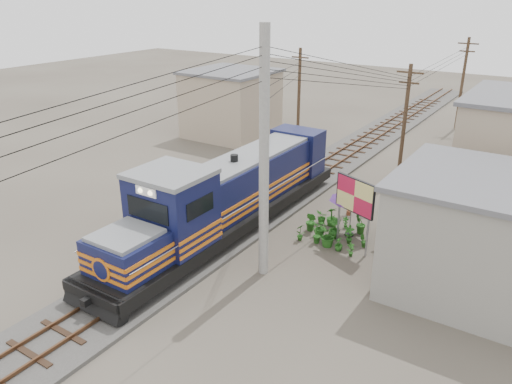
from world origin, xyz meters
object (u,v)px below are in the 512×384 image
Objects in this scene: market_umbrella at (352,195)px; vendor at (401,210)px; billboard at (355,198)px; locomotive at (227,197)px.

market_umbrella is 1.55× the size of vendor.
billboard is 2.15× the size of vendor.
locomotive is 6.83× the size of market_umbrella.
vendor is at bearing 57.16° from market_umbrella.
locomotive is 5.91m from market_umbrella.
locomotive reaches higher than vendor.
locomotive is 8.73m from vendor.
vendor is at bearing 96.06° from billboard.
market_umbrella is (5.17, 2.86, 0.29)m from locomotive.
billboard reaches higher than market_umbrella.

